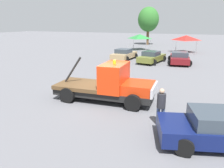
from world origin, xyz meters
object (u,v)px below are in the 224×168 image
parked_car_olive (152,57)px  parked_car_maroon (179,58)px  parked_car_tan (124,54)px  canopy_tent_red (186,38)px  foreground_car (224,129)px  person_near_truck (161,104)px  tree_left (148,20)px  canopy_tent_green (140,36)px  tow_truck (110,85)px

parked_car_olive → parked_car_maroon: bearing=-68.8°
parked_car_tan → canopy_tent_red: size_ratio=1.33×
foreground_car → person_near_truck: bearing=146.2°
tree_left → parked_car_maroon: bearing=-66.6°
canopy_tent_green → tree_left: 9.45m
tow_truck → parked_car_maroon: (2.35, 13.97, -0.30)m
parked_car_tan → canopy_tent_red: bearing=-29.1°
person_near_truck → parked_car_olive: person_near_truck is taller
parked_car_maroon → canopy_tent_green: bearing=26.9°
parked_car_olive → canopy_tent_green: size_ratio=1.47×
person_near_truck → parked_car_olive: size_ratio=0.37×
foreground_car → person_near_truck: size_ratio=3.02×
parked_car_tan → parked_car_maroon: size_ratio=0.91×
canopy_tent_red → tree_left: bearing=131.1°
parked_car_olive → tree_left: (-5.54, 20.26, 4.34)m
parked_car_tan → tree_left: tree_left is taller
tow_truck → parked_car_tan: bearing=102.6°
parked_car_maroon → foreground_car: bearing=-177.1°
parked_car_tan → canopy_tent_green: 10.60m
parked_car_tan → canopy_tent_green: (-1.04, 10.44, 1.55)m
tow_truck → foreground_car: (5.79, -2.75, -0.30)m
canopy_tent_green → canopy_tent_red: canopy_tent_red is taller
person_near_truck → parked_car_maroon: size_ratio=0.36×
canopy_tent_green → tree_left: (-0.87, 8.98, 2.79)m
tow_truck → canopy_tent_green: canopy_tent_green is taller
foreground_car → tree_left: 38.55m
tow_truck → parked_car_olive: bearing=88.6°
tree_left → parked_car_olive: bearing=-74.7°
tow_truck → parked_car_tan: tow_truck is taller
tow_truck → canopy_tent_green: size_ratio=1.91×
tow_truck → parked_car_olive: tow_truck is taller
parked_car_maroon → tree_left: 21.87m
parked_car_olive → canopy_tent_red: (2.72, 10.79, 1.56)m
parked_car_tan → tree_left: (-1.90, 19.42, 4.34)m
parked_car_maroon → tree_left: size_ratio=0.64×
parked_car_olive → tree_left: size_ratio=0.62×
parked_car_maroon → parked_car_tan: bearing=79.1°
person_near_truck → canopy_tent_green: canopy_tent_green is taller
parked_car_olive → canopy_tent_red: bearing=-4.1°
parked_car_olive → canopy_tent_red: size_ratio=1.41×
foreground_car → person_near_truck: person_near_truck is taller
tow_truck → foreground_car: bearing=-29.5°
parked_car_maroon → canopy_tent_green: size_ratio=1.52×
canopy_tent_green → parked_car_tan: bearing=-84.3°
tow_truck → parked_car_tan: 14.85m
foreground_car → tow_truck: bearing=137.5°
tow_truck → tree_left: tree_left is taller
person_near_truck → parked_car_maroon: bearing=-6.8°
parked_car_olive → tree_left: 21.45m
tow_truck → parked_car_maroon: tow_truck is taller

